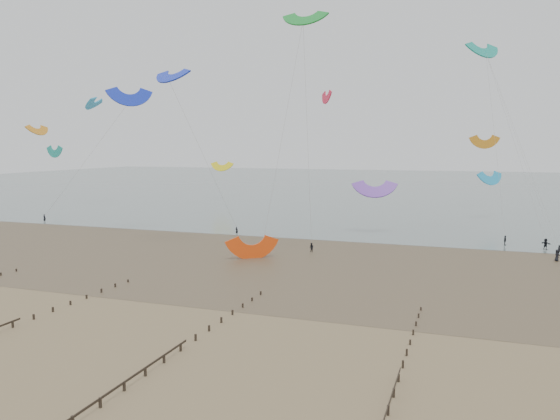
# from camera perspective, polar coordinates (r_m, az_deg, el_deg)

# --- Properties ---
(ground) EXTENTS (500.00, 500.00, 0.00)m
(ground) POSITION_cam_1_polar(r_m,az_deg,el_deg) (55.05, -10.66, -11.52)
(ground) COLOR brown
(ground) RESTS_ON ground
(sea_and_shore) EXTENTS (500.00, 665.00, 0.03)m
(sea_and_shore) POSITION_cam_1_polar(r_m,az_deg,el_deg) (86.91, -1.61, -4.65)
(sea_and_shore) COLOR #475654
(sea_and_shore) RESTS_ON ground
(groynes) EXTENTS (72.16, 50.16, 1.00)m
(groynes) POSITION_cam_1_polar(r_m,az_deg,el_deg) (38.23, -20.32, -19.52)
(groynes) COLOR black
(groynes) RESTS_ON ground
(kitesurfer_lead) EXTENTS (0.59, 0.42, 1.52)m
(kitesurfer_lead) POSITION_cam_1_polar(r_m,az_deg,el_deg) (106.40, -4.55, -2.16)
(kitesurfer_lead) COLOR black
(kitesurfer_lead) RESTS_ON ground
(kitesurfers) EXTENTS (115.09, 22.22, 1.88)m
(kitesurfers) POSITION_cam_1_polar(r_m,az_deg,el_deg) (94.20, 16.77, -3.52)
(kitesurfers) COLOR black
(kitesurfers) RESTS_ON ground
(grounded_kite) EXTENTS (8.74, 8.40, 3.80)m
(grounded_kite) POSITION_cam_1_polar(r_m,az_deg,el_deg) (83.96, -2.91, -5.07)
(grounded_kite) COLOR #FC490F
(grounded_kite) RESTS_ON ground
(kites_airborne) EXTENTS (228.58, 121.69, 34.03)m
(kites_airborne) POSITION_cam_1_polar(r_m,az_deg,el_deg) (139.97, 3.75, 8.69)
(kites_airborne) COLOR #5E24A3
(kites_airborne) RESTS_ON ground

